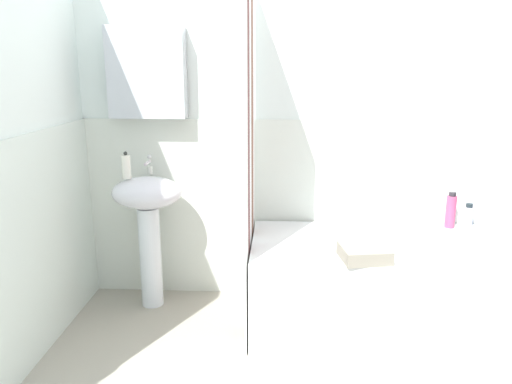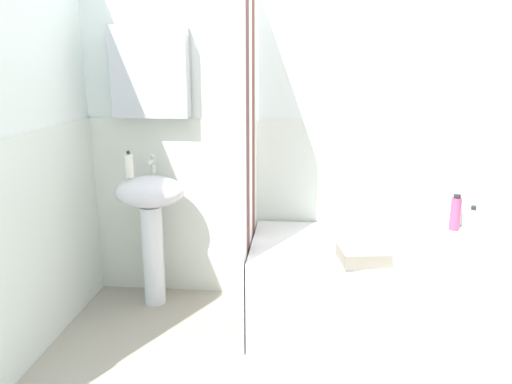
# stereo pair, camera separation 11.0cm
# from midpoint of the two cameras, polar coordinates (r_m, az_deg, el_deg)

# --- Properties ---
(wall_back_tiled) EXTENTS (3.60, 0.18, 2.40)m
(wall_back_tiled) POSITION_cam_midpoint_polar(r_m,az_deg,el_deg) (3.20, 7.70, 7.23)
(wall_back_tiled) COLOR white
(wall_back_tiled) RESTS_ON ground_plane
(wall_left_tiled) EXTENTS (0.07, 1.81, 2.40)m
(wall_left_tiled) POSITION_cam_midpoint_polar(r_m,az_deg,el_deg) (2.67, -25.80, 4.02)
(wall_left_tiled) COLOR white
(wall_left_tiled) RESTS_ON ground_plane
(sink) EXTENTS (0.44, 0.34, 0.86)m
(sink) POSITION_cam_midpoint_polar(r_m,az_deg,el_deg) (3.20, -11.15, -2.22)
(sink) COLOR white
(sink) RESTS_ON ground_plane
(faucet) EXTENTS (0.03, 0.12, 0.12)m
(faucet) POSITION_cam_midpoint_polar(r_m,az_deg,el_deg) (3.21, -10.99, 3.19)
(faucet) COLOR silver
(faucet) RESTS_ON sink
(soap_dispenser) EXTENTS (0.06, 0.06, 0.17)m
(soap_dispenser) POSITION_cam_midpoint_polar(r_m,az_deg,el_deg) (3.12, -13.52, 3.01)
(soap_dispenser) COLOR white
(soap_dispenser) RESTS_ON sink
(bathtub) EXTENTS (1.57, 0.76, 0.53)m
(bathtub) POSITION_cam_midpoint_polar(r_m,az_deg,el_deg) (3.08, 15.62, -10.50)
(bathtub) COLOR white
(bathtub) RESTS_ON ground_plane
(shower_curtain) EXTENTS (0.01, 0.76, 2.00)m
(shower_curtain) POSITION_cam_midpoint_polar(r_m,az_deg,el_deg) (2.81, 0.40, 3.47)
(shower_curtain) COLOR white
(shower_curtain) RESTS_ON ground_plane
(body_wash_bottle) EXTENTS (0.07, 0.07, 0.19)m
(body_wash_bottle) POSITION_cam_midpoint_polar(r_m,az_deg,el_deg) (3.43, 26.40, -2.62)
(body_wash_bottle) COLOR #2F53A3
(body_wash_bottle) RESTS_ON bathtub
(conditioner_bottle) EXTENTS (0.06, 0.06, 0.16)m
(conditioner_bottle) POSITION_cam_midpoint_polar(r_m,az_deg,el_deg) (3.40, 24.72, -2.85)
(conditioner_bottle) COLOR white
(conditioner_bottle) RESTS_ON bathtub
(shampoo_bottle) EXTENTS (0.06, 0.06, 0.23)m
(shampoo_bottle) POSITION_cam_midpoint_polar(r_m,az_deg,el_deg) (3.34, 22.96, -2.27)
(shampoo_bottle) COLOR #C34470
(shampoo_bottle) RESTS_ON bathtub
(towel_folded) EXTENTS (0.28, 0.26, 0.07)m
(towel_folded) POSITION_cam_midpoint_polar(r_m,az_deg,el_deg) (2.69, 13.45, -7.08)
(towel_folded) COLOR gray
(towel_folded) RESTS_ON bathtub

